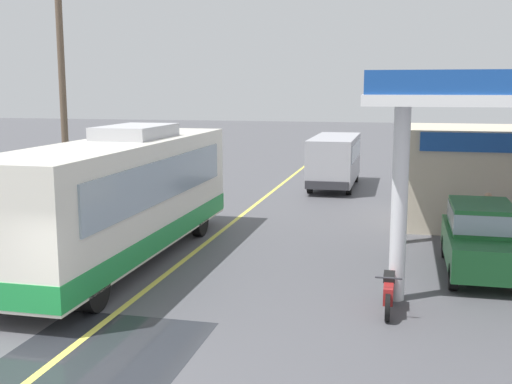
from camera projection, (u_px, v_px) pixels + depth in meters
name	position (u px, v px, depth m)	size (l,w,h in m)	color
ground	(274.00, 191.00, 29.45)	(120.00, 120.00, 0.00)	#4C4C51
lane_divider_stripe	(248.00, 211.00, 24.65)	(0.16, 50.00, 0.01)	#D8CC4C
wet_puddle_patch	(103.00, 351.00, 11.49)	(3.30, 3.65, 0.01)	#26282D
coach_bus_main	(123.00, 200.00, 17.27)	(2.60, 11.04, 3.69)	silver
car_at_pump	(481.00, 235.00, 16.18)	(1.70, 4.20, 1.82)	#1E602D
minibus_opposing_lane	(335.00, 157.00, 30.20)	(2.04, 6.13, 2.44)	#A5A5AD
motorcycle_parked_forecourt	(389.00, 291.00, 13.52)	(0.55, 1.80, 0.92)	black
pedestrian_near_pump	(487.00, 216.00, 18.91)	(0.55, 0.22, 1.66)	#33333F
pedestrian_by_shop	(477.00, 243.00, 15.73)	(0.55, 0.22, 1.66)	#33333F
utility_pole_roadside	(63.00, 90.00, 22.33)	(1.80, 0.24, 8.96)	brown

